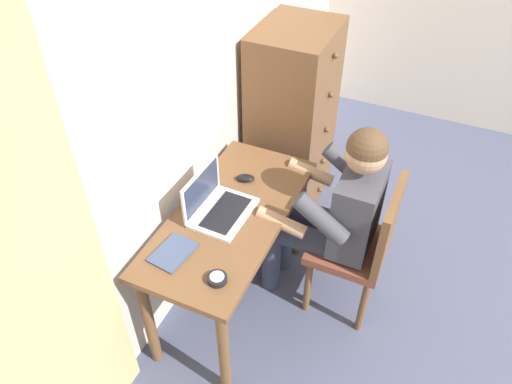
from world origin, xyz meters
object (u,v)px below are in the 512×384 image
Objects in this scene: desk at (231,230)px; chair at (363,243)px; laptop at (216,204)px; person_seated at (334,209)px; notebook_pad at (173,252)px; computer_mouse at (245,178)px; desk_clock at (217,279)px; dresser at (292,121)px.

chair is at bearing -66.39° from desk.
desk is at bearing -74.65° from laptop.
chair is 0.74× the size of person_seated.
laptop is (-0.30, 0.71, 0.27)m from chair.
laptop is 0.34m from notebook_pad.
person_seated is at bearing -106.91° from computer_mouse.
desk_clock is at bearing 176.29° from computer_mouse.
chair is 0.89m from desk_clock.
desk is 0.45m from desk_clock.
person_seated is 0.62m from laptop.
person_seated is at bearing -60.30° from laptop.
desk is 0.89× the size of dresser.
laptop is at bearing 119.70° from person_seated.
dresser is at bearing 2.92° from desk.
dresser reaches higher than person_seated.
desk_clock is at bearing 143.81° from chair.
chair is at bearing -36.19° from desk_clock.
laptop is (-1.05, 0.01, 0.13)m from dresser.
chair is at bearing -107.45° from computer_mouse.
computer_mouse is at bearing 91.70° from person_seated.
laptop is at bearing 27.96° from desk_clock.
laptop is at bearing 156.01° from computer_mouse.
notebook_pad is at bearing 153.68° from computer_mouse.
notebook_pad is (-0.63, 0.77, 0.22)m from chair.
laptop is 0.44m from desk_clock.
computer_mouse is at bearing -0.41° from notebook_pad.
desk is 0.18m from laptop.
person_seated is 0.77m from desk_clock.
dresser is at bearing 4.35° from notebook_pad.
dresser reaches higher than chair.
person_seated is at bearing -58.51° from desk.
dresser is 1.45× the size of chair.
dresser is 0.91m from person_seated.
person_seated reaches higher than notebook_pad.
laptop reaches higher than desk_clock.
laptop is at bearing 112.88° from chair.
laptop is (-0.30, 0.53, 0.09)m from person_seated.
notebook_pad is (-1.38, 0.07, 0.08)m from dresser.
chair is 0.72m from computer_mouse.
desk_clock reaches higher than desk.
chair reaches higher than desk.
desk is at bearing -12.05° from notebook_pad.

